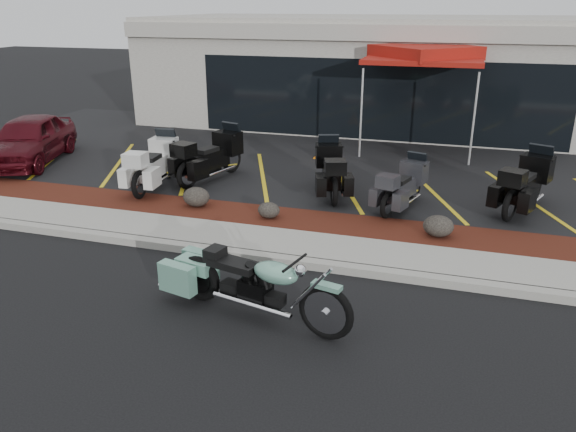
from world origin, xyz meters
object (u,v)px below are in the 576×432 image
(popup_canopy, at_px, (425,55))
(hero_cruiser, at_px, (326,304))
(touring_white, at_px, (167,154))
(parked_car, at_px, (29,139))
(traffic_cone, at_px, (321,149))

(popup_canopy, bearing_deg, hero_cruiser, -114.27)
(touring_white, height_order, parked_car, parked_car)
(hero_cruiser, bearing_deg, popup_canopy, 101.65)
(hero_cruiser, height_order, popup_canopy, popup_canopy)
(parked_car, distance_m, popup_canopy, 11.84)
(hero_cruiser, distance_m, touring_white, 8.20)
(touring_white, bearing_deg, popup_canopy, -54.00)
(parked_car, distance_m, traffic_cone, 8.41)
(traffic_cone, height_order, popup_canopy, popup_canopy)
(traffic_cone, bearing_deg, popup_canopy, 37.64)
(popup_canopy, bearing_deg, traffic_cone, -164.89)
(hero_cruiser, xyz_separation_m, parked_car, (-10.19, 6.22, 0.26))
(hero_cruiser, distance_m, parked_car, 11.94)
(hero_cruiser, distance_m, popup_canopy, 11.45)
(parked_car, bearing_deg, popup_canopy, 7.95)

